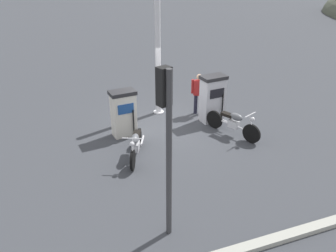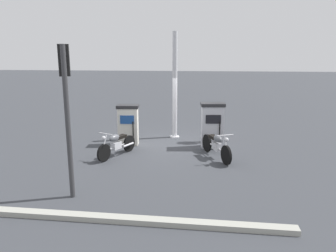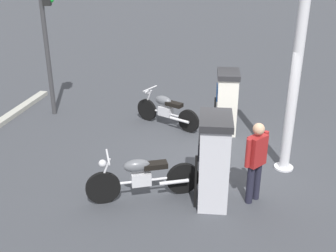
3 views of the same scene
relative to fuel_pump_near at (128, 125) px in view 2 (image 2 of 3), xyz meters
The scene contains 9 objects.
ground_plane 1.79m from the fuel_pump_near, 92.28° to the left, with size 120.00×120.00×0.00m, color #383A3F.
fuel_pump_near is the anchor object (origin of this frame).
fuel_pump_far 3.22m from the fuel_pump_near, 90.00° to the left, with size 0.65×0.93×1.69m.
motorcycle_near_pump 1.58m from the fuel_pump_near, ahead, with size 1.79×0.93×0.93m.
motorcycle_far_pump 3.61m from the fuel_pump_near, 69.13° to the left, with size 1.97×0.99×0.95m.
attendant_person 3.11m from the fuel_pump_near, 103.46° to the left, with size 0.42×0.51×1.55m.
roadside_traffic_light 5.02m from the fuel_pump_near, ahead, with size 0.40×0.29×3.66m.
canopy_support_pole 2.52m from the fuel_pump_near, 129.20° to the left, with size 0.40×0.40×4.36m.
road_edge_kerb 6.09m from the fuel_pump_near, 15.43° to the left, with size 0.26×6.49×0.12m.
Camera 2 is at (11.79, 1.38, 3.41)m, focal length 34.01 mm.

